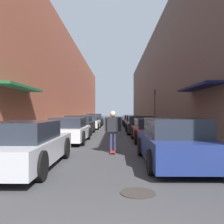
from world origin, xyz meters
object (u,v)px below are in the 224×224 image
object	(u,v)px
parked_car_left_2	(79,125)
parked_car_right_1	(150,130)
parked_car_right_3	(135,122)
skateboarder	(113,127)
parked_car_left_3	(89,122)
parked_car_right_4	(131,120)
parked_car_left_0	(26,145)
traffic_light	(155,104)
parked_car_right_2	(140,125)
parked_car_left_4	(94,120)
parked_car_left_1	(69,130)
parked_car_right_0	(174,142)
manhole_cover	(138,193)

from	to	relation	value
parked_car_left_2	parked_car_right_1	distance (m)	6.30
parked_car_right_3	skateboarder	size ratio (longest dim) A/B	2.74
parked_car_left_3	parked_car_right_4	bearing A→B (deg)	53.39
parked_car_left_0	parked_car_right_4	bearing A→B (deg)	78.78
parked_car_right_4	traffic_light	distance (m)	5.08
parked_car_left_0	parked_car_left_2	world-z (taller)	parked_car_left_2
parked_car_right_2	parked_car_left_2	bearing A→B (deg)	-172.42
parked_car_left_3	traffic_light	xyz separation A→B (m)	(6.51, 1.65, 1.77)
parked_car_right_2	parked_car_left_4	bearing A→B (deg)	112.56
parked_car_right_2	parked_car_right_3	xyz separation A→B (m)	(0.03, 5.54, -0.03)
parked_car_left_2	parked_car_right_2	bearing A→B (deg)	7.58
parked_car_left_1	skateboarder	world-z (taller)	skateboarder
parked_car_left_3	parked_car_right_0	bearing A→B (deg)	-74.72
parked_car_right_3	manhole_cover	world-z (taller)	parked_car_right_3
parked_car_left_0	parked_car_right_4	size ratio (longest dim) A/B	0.98
parked_car_right_0	traffic_light	xyz separation A→B (m)	(2.16, 17.56, 1.71)
parked_car_left_2	parked_car_left_3	xyz separation A→B (m)	(0.09, 5.63, -0.04)
parked_car_left_2	parked_car_left_4	distance (m)	10.96
parked_car_right_1	manhole_cover	bearing A→B (deg)	-99.46
parked_car_right_2	skateboarder	size ratio (longest dim) A/B	2.56
parked_car_right_1	parked_car_left_0	bearing A→B (deg)	-124.73
parked_car_left_0	traffic_light	world-z (taller)	traffic_light
parked_car_right_3	parked_car_left_1	bearing A→B (deg)	-111.50
parked_car_left_1	parked_car_right_3	distance (m)	11.82
manhole_cover	parked_car_right_4	bearing A→B (deg)	86.73
traffic_light	parked_car_left_2	bearing A→B (deg)	-132.18
parked_car_left_2	manhole_cover	world-z (taller)	parked_car_left_2
parked_car_right_1	parked_car_left_2	bearing A→B (deg)	135.84
parked_car_left_3	parked_car_right_1	distance (m)	10.95
parked_car_left_3	parked_car_right_4	distance (m)	7.37
parked_car_left_0	parked_car_right_4	world-z (taller)	parked_car_left_0
parked_car_left_0	parked_car_right_1	size ratio (longest dim) A/B	1.12
parked_car_left_4	parked_car_right_2	bearing A→B (deg)	-67.44
parked_car_left_3	parked_car_right_0	xyz separation A→B (m)	(4.34, -15.90, 0.06)
parked_car_right_1	parked_car_right_2	world-z (taller)	parked_car_right_2
traffic_light	parked_car_left_3	bearing A→B (deg)	-165.74
parked_car_left_1	skateboarder	distance (m)	4.11
parked_car_left_0	parked_car_right_0	distance (m)	4.43
traffic_light	skateboarder	bearing A→B (deg)	-104.72
parked_car_left_2	traffic_light	size ratio (longest dim) A/B	1.11
parked_car_right_0	parked_car_right_2	xyz separation A→B (m)	(0.03, 10.87, -0.04)
parked_car_left_0	skateboarder	distance (m)	3.64
parked_car_left_1	parked_car_right_0	bearing A→B (deg)	-51.75
parked_car_right_0	parked_car_right_1	bearing A→B (deg)	89.13
parked_car_left_2	skateboarder	world-z (taller)	skateboarder
parked_car_right_3	traffic_light	world-z (taller)	traffic_light
parked_car_right_0	skateboarder	distance (m)	2.83
parked_car_left_4	parked_car_left_2	bearing A→B (deg)	-90.84
traffic_light	parked_car_right_2	bearing A→B (deg)	-107.67
parked_car_left_1	parked_car_right_2	distance (m)	6.95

